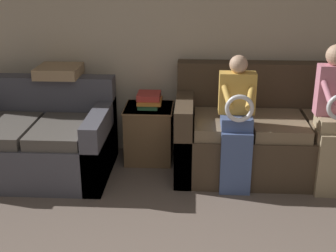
% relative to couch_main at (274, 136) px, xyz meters
% --- Properties ---
extents(wall_back, '(7.31, 0.06, 2.55)m').
position_rel_couch_main_xyz_m(wall_back, '(-0.95, 0.47, 0.92)').
color(wall_back, beige).
rests_on(wall_back, ground_plane).
extents(couch_main, '(1.88, 0.91, 0.99)m').
position_rel_couch_main_xyz_m(couch_main, '(0.00, 0.00, 0.00)').
color(couch_main, '#473828').
rests_on(couch_main, ground_plane).
extents(couch_side, '(1.35, 0.98, 0.86)m').
position_rel_couch_main_xyz_m(couch_side, '(-2.23, -0.17, -0.04)').
color(couch_side, '#4C4C56').
rests_on(couch_side, ground_plane).
extents(child_left_seated, '(0.32, 0.37, 1.19)m').
position_rel_couch_main_xyz_m(child_left_seated, '(-0.40, -0.39, 0.30)').
color(child_left_seated, '#475B8E').
rests_on(child_left_seated, ground_plane).
extents(child_right_seated, '(0.27, 0.38, 1.29)m').
position_rel_couch_main_xyz_m(child_right_seated, '(0.40, -0.38, 0.37)').
color(child_right_seated, tan).
rests_on(child_right_seated, ground_plane).
extents(side_shelf, '(0.48, 0.48, 0.56)m').
position_rel_couch_main_xyz_m(side_shelf, '(-1.22, 0.18, -0.06)').
color(side_shelf, brown).
rests_on(side_shelf, ground_plane).
extents(book_stack, '(0.24, 0.27, 0.14)m').
position_rel_couch_main_xyz_m(book_stack, '(-1.22, 0.18, 0.28)').
color(book_stack, '#3D8451').
rests_on(book_stack, side_shelf).
extents(throw_pillow, '(0.41, 0.41, 0.10)m').
position_rel_couch_main_xyz_m(throw_pillow, '(-2.10, 0.18, 0.56)').
color(throw_pillow, '#A38460').
rests_on(throw_pillow, couch_side).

